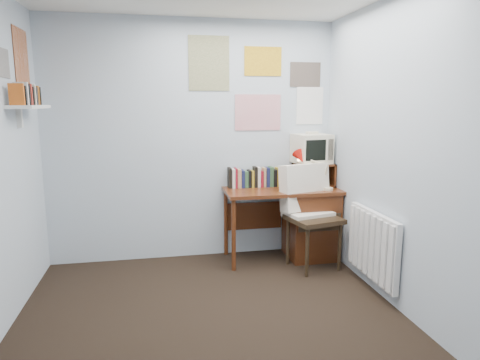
{
  "coord_description": "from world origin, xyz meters",
  "views": [
    {
      "loc": [
        -0.39,
        -2.75,
        1.65
      ],
      "look_at": [
        0.34,
        0.91,
        0.98
      ],
      "focal_mm": 32.0,
      "sensor_mm": 36.0,
      "label": 1
    }
  ],
  "objects_px": {
    "tv_riser": "(314,174)",
    "crt_tv": "(312,147)",
    "desk_lamp": "(329,173)",
    "wall_shelf": "(29,107)",
    "radiator": "(373,245)",
    "desk": "(306,220)",
    "desk_chair": "(314,219)"
  },
  "relations": [
    {
      "from": "desk_lamp",
      "to": "radiator",
      "type": "relative_size",
      "value": 0.45
    },
    {
      "from": "desk_lamp",
      "to": "tv_riser",
      "type": "height_order",
      "value": "desk_lamp"
    },
    {
      "from": "crt_tv",
      "to": "radiator",
      "type": "distance_m",
      "value": 1.32
    },
    {
      "from": "desk_chair",
      "to": "desk_lamp",
      "type": "distance_m",
      "value": 0.51
    },
    {
      "from": "desk_lamp",
      "to": "radiator",
      "type": "bearing_deg",
      "value": -67.18
    },
    {
      "from": "desk_chair",
      "to": "tv_riser",
      "type": "bearing_deg",
      "value": 58.07
    },
    {
      "from": "crt_tv",
      "to": "radiator",
      "type": "relative_size",
      "value": 0.45
    },
    {
      "from": "tv_riser",
      "to": "wall_shelf",
      "type": "height_order",
      "value": "wall_shelf"
    },
    {
      "from": "desk_lamp",
      "to": "desk_chair",
      "type": "bearing_deg",
      "value": -126.79
    },
    {
      "from": "tv_riser",
      "to": "desk_lamp",
      "type": "bearing_deg",
      "value": -76.54
    },
    {
      "from": "desk",
      "to": "desk_lamp",
      "type": "distance_m",
      "value": 0.59
    },
    {
      "from": "desk",
      "to": "desk_lamp",
      "type": "xyz_separation_m",
      "value": [
        0.18,
        -0.15,
        0.54
      ]
    },
    {
      "from": "desk_lamp",
      "to": "wall_shelf",
      "type": "height_order",
      "value": "wall_shelf"
    },
    {
      "from": "desk_chair",
      "to": "crt_tv",
      "type": "bearing_deg",
      "value": 61.93
    },
    {
      "from": "crt_tv",
      "to": "desk_chair",
      "type": "bearing_deg",
      "value": -114.23
    },
    {
      "from": "desk_lamp",
      "to": "radiator",
      "type": "height_order",
      "value": "desk_lamp"
    },
    {
      "from": "radiator",
      "to": "wall_shelf",
      "type": "relative_size",
      "value": 1.29
    },
    {
      "from": "radiator",
      "to": "wall_shelf",
      "type": "height_order",
      "value": "wall_shelf"
    },
    {
      "from": "desk",
      "to": "desk_lamp",
      "type": "height_order",
      "value": "desk_lamp"
    },
    {
      "from": "tv_riser",
      "to": "wall_shelf",
      "type": "distance_m",
      "value": 2.83
    },
    {
      "from": "desk_lamp",
      "to": "wall_shelf",
      "type": "bearing_deg",
      "value": -160.27
    },
    {
      "from": "desk",
      "to": "crt_tv",
      "type": "bearing_deg",
      "value": 54.55
    },
    {
      "from": "radiator",
      "to": "desk",
      "type": "bearing_deg",
      "value": 107.24
    },
    {
      "from": "desk",
      "to": "desk_chair",
      "type": "bearing_deg",
      "value": -94.62
    },
    {
      "from": "tv_riser",
      "to": "wall_shelf",
      "type": "relative_size",
      "value": 0.65
    },
    {
      "from": "tv_riser",
      "to": "crt_tv",
      "type": "xyz_separation_m",
      "value": [
        -0.03,
        0.02,
        0.29
      ]
    },
    {
      "from": "desk_lamp",
      "to": "crt_tv",
      "type": "bearing_deg",
      "value": 122.4
    },
    {
      "from": "wall_shelf",
      "to": "crt_tv",
      "type": "bearing_deg",
      "value": 10.84
    },
    {
      "from": "desk",
      "to": "radiator",
      "type": "relative_size",
      "value": 1.5
    },
    {
      "from": "crt_tv",
      "to": "wall_shelf",
      "type": "bearing_deg",
      "value": -178.47
    },
    {
      "from": "desk",
      "to": "tv_riser",
      "type": "relative_size",
      "value": 3.0
    },
    {
      "from": "crt_tv",
      "to": "radiator",
      "type": "bearing_deg",
      "value": -88.84
    }
  ]
}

